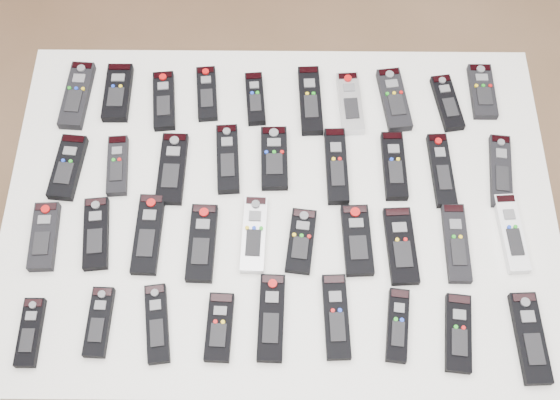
{
  "coord_description": "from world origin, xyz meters",
  "views": [
    {
      "loc": [
        -0.05,
        -0.59,
        2.21
      ],
      "look_at": [
        -0.05,
        0.13,
        0.8
      ],
      "focal_mm": 45.0,
      "sensor_mm": 36.0,
      "label": 1
    }
  ],
  "objects_px": {
    "remote_17": "(441,170)",
    "remote_20": "(96,234)",
    "table": "(280,215)",
    "remote_36": "(458,333)",
    "remote_32": "(219,327)",
    "remote_12": "(172,169)",
    "remote_14": "(274,158)",
    "remote_27": "(456,243)",
    "remote_5": "(310,100)",
    "remote_9": "(482,92)",
    "remote_10": "(68,167)",
    "remote_6": "(350,103)",
    "remote_28": "(511,233)",
    "remote_7": "(394,100)",
    "remote_23": "(254,234)",
    "remote_2": "(164,101)",
    "remote_8": "(447,103)",
    "remote_34": "(336,317)",
    "remote_26": "(401,246)",
    "remote_11": "(118,166)",
    "remote_16": "(394,166)",
    "remote_0": "(77,95)",
    "remote_15": "(336,166)",
    "remote_35": "(398,325)",
    "remote_37": "(530,338)",
    "remote_25": "(357,240)",
    "remote_4": "(255,99)",
    "remote_19": "(44,237)",
    "remote_22": "(202,243)",
    "remote_13": "(228,159)",
    "remote_24": "(301,241)",
    "remote_18": "(501,171)",
    "remote_30": "(99,322)",
    "remote_29": "(30,332)",
    "remote_1": "(118,93)",
    "remote_21": "(148,234)"
  },
  "relations": [
    {
      "from": "remote_19",
      "to": "remote_35",
      "type": "distance_m",
      "value": 0.79
    },
    {
      "from": "remote_17",
      "to": "remote_20",
      "type": "bearing_deg",
      "value": -170.32
    },
    {
      "from": "remote_5",
      "to": "remote_10",
      "type": "xyz_separation_m",
      "value": [
        -0.57,
        -0.19,
        0.0
      ]
    },
    {
      "from": "remote_23",
      "to": "remote_37",
      "type": "height_order",
      "value": "remote_37"
    },
    {
      "from": "remote_17",
      "to": "remote_37",
      "type": "bearing_deg",
      "value": -72.5
    },
    {
      "from": "remote_29",
      "to": "remote_34",
      "type": "bearing_deg",
      "value": 3.28
    },
    {
      "from": "remote_13",
      "to": "remote_15",
      "type": "bearing_deg",
      "value": -7.72
    },
    {
      "from": "remote_4",
      "to": "remote_35",
      "type": "xyz_separation_m",
      "value": [
        0.31,
        -0.57,
        0.0
      ]
    },
    {
      "from": "remote_2",
      "to": "remote_27",
      "type": "distance_m",
      "value": 0.77
    },
    {
      "from": "remote_2",
      "to": "remote_4",
      "type": "distance_m",
      "value": 0.22
    },
    {
      "from": "remote_9",
      "to": "remote_18",
      "type": "xyz_separation_m",
      "value": [
        0.01,
        -0.22,
        -0.0
      ]
    },
    {
      "from": "remote_23",
      "to": "remote_25",
      "type": "xyz_separation_m",
      "value": [
        0.23,
        -0.01,
        0.0
      ]
    },
    {
      "from": "remote_14",
      "to": "remote_27",
      "type": "bearing_deg",
      "value": -29.39
    },
    {
      "from": "remote_27",
      "to": "remote_11",
      "type": "bearing_deg",
      "value": 166.31
    },
    {
      "from": "remote_11",
      "to": "remote_24",
      "type": "distance_m",
      "value": 0.47
    },
    {
      "from": "remote_12",
      "to": "remote_27",
      "type": "relative_size",
      "value": 0.99
    },
    {
      "from": "remote_2",
      "to": "remote_32",
      "type": "height_order",
      "value": "remote_32"
    },
    {
      "from": "remote_17",
      "to": "remote_23",
      "type": "bearing_deg",
      "value": -161.33
    },
    {
      "from": "remote_24",
      "to": "remote_36",
      "type": "xyz_separation_m",
      "value": [
        0.32,
        -0.21,
        0.0
      ]
    },
    {
      "from": "remote_5",
      "to": "remote_10",
      "type": "height_order",
      "value": "same"
    },
    {
      "from": "remote_0",
      "to": "remote_11",
      "type": "bearing_deg",
      "value": -55.06
    },
    {
      "from": "remote_37",
      "to": "remote_20",
      "type": "bearing_deg",
      "value": 163.73
    },
    {
      "from": "table",
      "to": "remote_36",
      "type": "relative_size",
      "value": 7.65
    },
    {
      "from": "table",
      "to": "remote_26",
      "type": "xyz_separation_m",
      "value": [
        0.27,
        -0.11,
        0.07
      ]
    },
    {
      "from": "remote_10",
      "to": "remote_25",
      "type": "bearing_deg",
      "value": -9.9
    },
    {
      "from": "remote_15",
      "to": "remote_35",
      "type": "relative_size",
      "value": 1.25
    },
    {
      "from": "remote_8",
      "to": "remote_15",
      "type": "relative_size",
      "value": 0.8
    },
    {
      "from": "remote_16",
      "to": "remote_5",
      "type": "bearing_deg",
      "value": 135.54
    },
    {
      "from": "remote_8",
      "to": "remote_28",
      "type": "xyz_separation_m",
      "value": [
        0.11,
        -0.35,
        0.0
      ]
    },
    {
      "from": "remote_6",
      "to": "remote_29",
      "type": "distance_m",
      "value": 0.9
    },
    {
      "from": "remote_0",
      "to": "remote_20",
      "type": "bearing_deg",
      "value": -72.49
    },
    {
      "from": "remote_8",
      "to": "remote_34",
      "type": "bearing_deg",
      "value": -126.62
    },
    {
      "from": "remote_32",
      "to": "remote_12",
      "type": "bearing_deg",
      "value": 110.97
    },
    {
      "from": "remote_6",
      "to": "remote_28",
      "type": "xyz_separation_m",
      "value": [
        0.34,
        -0.34,
        -0.0
      ]
    },
    {
      "from": "remote_28",
      "to": "remote_7",
      "type": "bearing_deg",
      "value": 120.3
    },
    {
      "from": "remote_14",
      "to": "remote_26",
      "type": "height_order",
      "value": "remote_14"
    },
    {
      "from": "remote_28",
      "to": "remote_36",
      "type": "relative_size",
      "value": 1.14
    },
    {
      "from": "remote_14",
      "to": "remote_22",
      "type": "distance_m",
      "value": 0.27
    },
    {
      "from": "remote_12",
      "to": "remote_36",
      "type": "bearing_deg",
      "value": -30.57
    },
    {
      "from": "remote_0",
      "to": "remote_15",
      "type": "xyz_separation_m",
      "value": [
        0.63,
        -0.2,
        0.0
      ]
    },
    {
      "from": "remote_5",
      "to": "remote_9",
      "type": "relative_size",
      "value": 1.24
    },
    {
      "from": "remote_6",
      "to": "remote_27",
      "type": "distance_m",
      "value": 0.43
    },
    {
      "from": "remote_10",
      "to": "remote_19",
      "type": "height_order",
      "value": "same"
    },
    {
      "from": "remote_1",
      "to": "remote_21",
      "type": "distance_m",
      "value": 0.4
    },
    {
      "from": "remote_24",
      "to": "remote_2",
      "type": "bearing_deg",
      "value": 138.58
    },
    {
      "from": "remote_16",
      "to": "remote_30",
      "type": "bearing_deg",
      "value": -150.26
    },
    {
      "from": "remote_17",
      "to": "remote_25",
      "type": "relative_size",
      "value": 1.14
    },
    {
      "from": "remote_29",
      "to": "remote_16",
      "type": "bearing_deg",
      "value": 27.1
    },
    {
      "from": "remote_5",
      "to": "remote_12",
      "type": "bearing_deg",
      "value": -151.77
    },
    {
      "from": "remote_25",
      "to": "remote_32",
      "type": "height_order",
      "value": "remote_32"
    }
  ]
}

